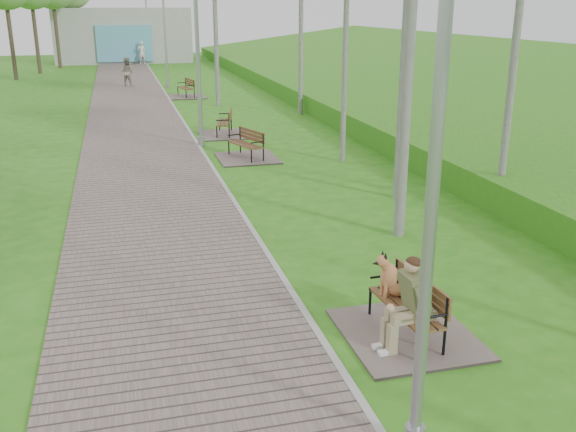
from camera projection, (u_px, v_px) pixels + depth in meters
walkway at (137, 128)px, 22.78m from camera, size 3.50×67.00×0.04m
kerb at (186, 126)px, 23.21m from camera, size 0.10×67.00×0.05m
embankment at (502, 119)px, 24.75m from camera, size 14.00×70.00×1.60m
building_north at (123, 35)px, 49.29m from camera, size 10.00×5.20×4.00m
bench_main at (403, 310)px, 8.34m from camera, size 1.67×1.86×1.46m
bench_second at (246, 152)px, 18.28m from camera, size 1.66×1.84×1.02m
bench_third at (224, 129)px, 21.61m from camera, size 1.74×1.93×1.07m
bench_far at (186, 93)px, 30.56m from camera, size 1.72×1.92×1.06m
lamp_post_near at (431, 219)px, 5.55m from camera, size 0.20×0.20×5.18m
lamp_post_second at (198, 63)px, 19.15m from camera, size 0.21×0.21×5.43m
lamp_post_third at (166, 41)px, 33.31m from camera, size 0.20×0.20×5.11m
lamp_post_far at (148, 30)px, 47.89m from camera, size 0.20×0.20×5.11m
pedestrian_near at (142, 53)px, 47.14m from camera, size 0.68×0.52×1.69m
pedestrian_far at (127, 72)px, 34.25m from camera, size 0.92×0.84×1.55m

